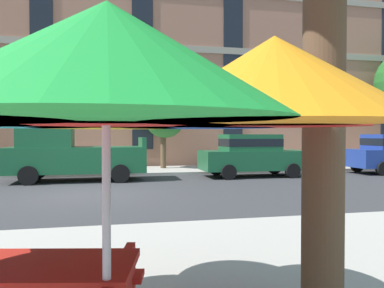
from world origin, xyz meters
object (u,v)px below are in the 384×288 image
object	(u,v)px
street_tree_middle	(164,112)
pickup_green	(71,154)
sedan_green	(252,154)
patio_umbrella	(106,92)

from	to	relation	value
street_tree_middle	pickup_green	bearing A→B (deg)	-138.62
sedan_green	street_tree_middle	world-z (taller)	street_tree_middle
street_tree_middle	patio_umbrella	bearing A→B (deg)	-99.84
pickup_green	street_tree_middle	bearing A→B (deg)	41.38
sedan_green	street_tree_middle	distance (m)	5.21
pickup_green	street_tree_middle	size ratio (longest dim) A/B	1.22
pickup_green	sedan_green	xyz separation A→B (m)	(7.31, -0.00, -0.08)
street_tree_middle	sedan_green	bearing A→B (deg)	-48.37
patio_umbrella	street_tree_middle	bearing A→B (deg)	80.16
pickup_green	sedan_green	world-z (taller)	pickup_green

